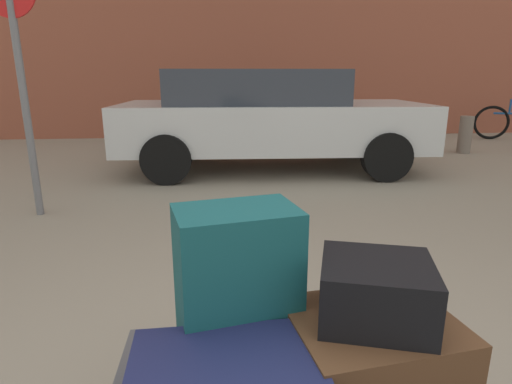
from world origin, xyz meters
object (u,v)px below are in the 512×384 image
object	(u,v)px
parked_car	(268,117)
no_parking_sign	(19,64)
suitcase_brown_center	(371,348)
bollard_kerb_near	(389,136)
suitcase_teal_rear_left	(237,286)
duffel_bag_black_topmost_pile	(376,291)
bollard_kerb_mid	(465,135)

from	to	relation	value
parked_car	no_parking_sign	distance (m)	3.25
suitcase_brown_center	parked_car	xyz separation A→B (m)	(0.27, 4.95, 0.31)
parked_car	bollard_kerb_near	xyz separation A→B (m)	(2.26, 0.97, -0.43)
suitcase_teal_rear_left	parked_car	xyz separation A→B (m)	(0.71, 4.79, 0.14)
suitcase_brown_center	duffel_bag_black_topmost_pile	size ratio (longest dim) A/B	1.52
suitcase_brown_center	duffel_bag_black_topmost_pile	bearing A→B (deg)	-22.26
suitcase_teal_rear_left	duffel_bag_black_topmost_pile	bearing A→B (deg)	-31.23
suitcase_brown_center	suitcase_teal_rear_left	size ratio (longest dim) A/B	0.94
suitcase_teal_rear_left	bollard_kerb_mid	bearing A→B (deg)	41.06
suitcase_teal_rear_left	bollard_kerb_mid	world-z (taller)	suitcase_teal_rear_left
suitcase_brown_center	parked_car	bearing A→B (deg)	78.63
suitcase_teal_rear_left	bollard_kerb_mid	size ratio (longest dim) A/B	0.87
suitcase_teal_rear_left	suitcase_brown_center	bearing A→B (deg)	-31.23
bollard_kerb_near	bollard_kerb_mid	world-z (taller)	same
suitcase_brown_center	bollard_kerb_near	distance (m)	6.44
duffel_bag_black_topmost_pile	no_parking_sign	bearing A→B (deg)	143.48
suitcase_teal_rear_left	duffel_bag_black_topmost_pile	world-z (taller)	suitcase_teal_rear_left
bollard_kerb_near	suitcase_teal_rear_left	bearing A→B (deg)	-117.27
bollard_kerb_mid	no_parking_sign	world-z (taller)	no_parking_sign
duffel_bag_black_topmost_pile	bollard_kerb_mid	xyz separation A→B (m)	(3.93, 5.92, -0.34)
duffel_bag_black_topmost_pile	no_parking_sign	world-z (taller)	no_parking_sign
bollard_kerb_mid	no_parking_sign	distance (m)	6.93
suitcase_brown_center	bollard_kerb_near	xyz separation A→B (m)	(2.53, 5.92, -0.13)
parked_car	suitcase_brown_center	bearing A→B (deg)	-93.15
duffel_bag_black_topmost_pile	bollard_kerb_near	world-z (taller)	duffel_bag_black_topmost_pile
suitcase_teal_rear_left	bollard_kerb_near	xyz separation A→B (m)	(2.97, 5.76, -0.30)
bollard_kerb_mid	suitcase_teal_rear_left	bearing A→B (deg)	-127.20
parked_car	bollard_kerb_mid	distance (m)	3.81
suitcase_teal_rear_left	bollard_kerb_near	bearing A→B (deg)	50.99
no_parking_sign	bollard_kerb_near	bearing A→B (deg)	31.14
suitcase_brown_center	duffel_bag_black_topmost_pile	distance (m)	0.21
bollard_kerb_near	no_parking_sign	xyz separation A→B (m)	(-4.79, -2.89, 1.12)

